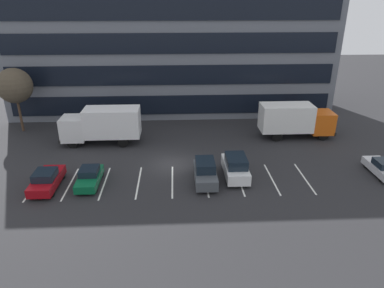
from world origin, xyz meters
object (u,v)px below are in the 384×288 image
at_px(bare_tree, 14,86).
at_px(suv_charcoal, 205,172).
at_px(sedan_maroon, 47,180).
at_px(sedan_forest, 89,177).
at_px(suv_white, 235,167).
at_px(box_truck_orange, 295,119).
at_px(sedan_silver, 382,168).
at_px(box_truck_white, 102,124).

bearing_deg(bare_tree, suv_charcoal, -32.98).
bearing_deg(sedan_maroon, suv_charcoal, 1.55).
height_order(sedan_forest, bare_tree, bare_tree).
bearing_deg(suv_white, bare_tree, 151.64).
bearing_deg(box_truck_orange, sedan_silver, -61.22).
relative_size(box_truck_white, suv_white, 1.84).
height_order(box_truck_orange, bare_tree, bare_tree).
bearing_deg(suv_charcoal, bare_tree, 147.02).
bearing_deg(box_truck_orange, sedan_forest, -154.69).
xyz_separation_m(suv_charcoal, sedan_maroon, (-12.73, -0.35, -0.17)).
bearing_deg(sedan_silver, sedan_forest, -178.91).
height_order(box_truck_orange, suv_charcoal, box_truck_orange).
bearing_deg(sedan_forest, suv_charcoal, -0.35).
xyz_separation_m(sedan_maroon, bare_tree, (-6.98, 13.14, 4.46)).
distance_m(box_truck_orange, sedan_maroon, 25.16).
bearing_deg(suv_white, sedan_maroon, -175.98).
bearing_deg(bare_tree, sedan_maroon, -62.01).
relative_size(box_truck_white, bare_tree, 1.14).
relative_size(box_truck_orange, suv_white, 1.79).
distance_m(box_truck_orange, suv_white, 11.73).
height_order(box_truck_white, suv_charcoal, box_truck_white).
height_order(suv_white, sedan_maroon, suv_white).
distance_m(sedan_forest, suv_charcoal, 9.45).
bearing_deg(suv_charcoal, sedan_maroon, -178.45).
xyz_separation_m(box_truck_white, sedan_forest, (0.40, -8.64, -1.45)).
height_order(box_truck_orange, sedan_forest, box_truck_orange).
height_order(box_truck_white, bare_tree, bare_tree).
bearing_deg(sedan_maroon, suv_white, 4.02).
height_order(box_truck_white, sedan_forest, box_truck_white).
distance_m(sedan_forest, sedan_silver, 24.75).
distance_m(box_truck_white, suv_charcoal, 13.19).
distance_m(box_truck_orange, sedan_forest, 22.00).
bearing_deg(suv_charcoal, box_truck_orange, 42.22).
bearing_deg(sedan_silver, bare_tree, 160.70).
bearing_deg(box_truck_orange, suv_charcoal, -137.78).
bearing_deg(suv_charcoal, suv_white, 15.61).
bearing_deg(sedan_forest, sedan_maroon, -173.00).
xyz_separation_m(sedan_forest, suv_charcoal, (9.44, -0.06, 0.24)).
height_order(suv_white, suv_charcoal, suv_white).
relative_size(sedan_silver, bare_tree, 0.55).
relative_size(box_truck_white, sedan_maroon, 1.86).
xyz_separation_m(box_truck_orange, bare_tree, (-30.12, 3.35, 3.14)).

